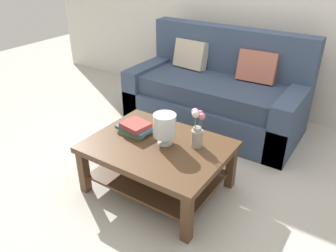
# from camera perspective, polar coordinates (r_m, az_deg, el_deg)

# --- Properties ---
(ground_plane) EXTENTS (10.00, 10.00, 0.00)m
(ground_plane) POSITION_cam_1_polar(r_m,az_deg,el_deg) (3.22, 2.13, -6.66)
(ground_plane) COLOR #B7B2A8
(couch) EXTENTS (1.90, 0.90, 1.06)m
(couch) POSITION_cam_1_polar(r_m,az_deg,el_deg) (3.83, 8.21, 5.35)
(couch) COLOR #384760
(couch) RESTS_ON ground
(coffee_table) EXTENTS (1.10, 0.84, 0.44)m
(coffee_table) POSITION_cam_1_polar(r_m,az_deg,el_deg) (2.76, -1.74, -5.20)
(coffee_table) COLOR #4C331E
(coffee_table) RESTS_ON ground
(book_stack_main) EXTENTS (0.31, 0.22, 0.10)m
(book_stack_main) POSITION_cam_1_polar(r_m,az_deg,el_deg) (2.84, -5.65, -0.33)
(book_stack_main) COLOR #51704C
(book_stack_main) RESTS_ON coffee_table
(glass_hurricane_vase) EXTENTS (0.18, 0.18, 0.26)m
(glass_hurricane_vase) POSITION_cam_1_polar(r_m,az_deg,el_deg) (2.63, -0.57, -0.04)
(glass_hurricane_vase) COLOR silver
(glass_hurricane_vase) RESTS_ON coffee_table
(flower_pitcher) EXTENTS (0.12, 0.11, 0.32)m
(flower_pitcher) POSITION_cam_1_polar(r_m,az_deg,el_deg) (2.61, 4.99, -0.64)
(flower_pitcher) COLOR #9E998E
(flower_pitcher) RESTS_ON coffee_table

